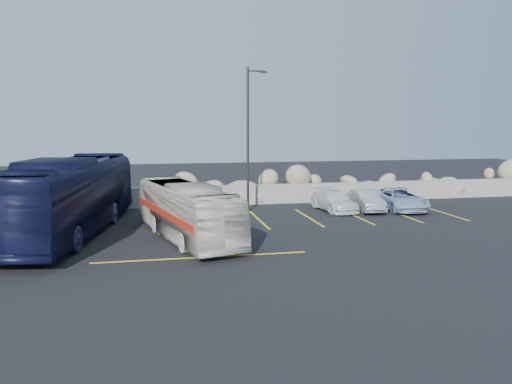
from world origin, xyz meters
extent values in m
plane|color=black|center=(0.00, 0.00, 0.00)|extent=(90.00, 90.00, 0.00)
cube|color=gray|center=(0.00, 12.00, 0.60)|extent=(60.00, 0.40, 1.20)
cube|color=yellow|center=(-2.50, 7.00, 0.01)|extent=(0.12, 5.00, 0.01)
cube|color=yellow|center=(2.60, 7.00, 0.01)|extent=(0.12, 5.00, 0.01)
cube|color=yellow|center=(5.30, 7.00, 0.01)|extent=(0.12, 5.00, 0.01)
cube|color=yellow|center=(7.90, 7.00, 0.01)|extent=(0.12, 5.00, 0.01)
cube|color=yellow|center=(10.50, 7.00, 0.01)|extent=(0.12, 5.00, 0.01)
cube|color=yellow|center=(13.10, 7.00, 0.01)|extent=(0.12, 5.00, 0.01)
cube|color=yellow|center=(-1.00, 0.20, 0.01)|extent=(8.00, 0.12, 0.01)
cylinder|color=#2B2826|center=(2.50, 9.50, 4.00)|extent=(0.14, 0.14, 8.00)
cylinder|color=#2B2826|center=(2.95, 9.50, 7.80)|extent=(0.90, 0.08, 0.08)
cube|color=#2B2826|center=(3.40, 9.50, 7.75)|extent=(0.35, 0.18, 0.12)
imported|color=silver|center=(-1.34, 3.48, 1.21)|extent=(4.22, 8.93, 2.42)
imported|color=black|center=(-6.42, 5.28, 1.73)|extent=(4.94, 12.73, 3.46)
imported|color=#A0A0A5|center=(9.16, 8.38, 0.58)|extent=(1.53, 3.63, 1.17)
imported|color=white|center=(7.35, 8.77, 0.57)|extent=(1.98, 4.06, 1.14)
imported|color=#9AB4DB|center=(11.22, 8.31, 0.63)|extent=(2.41, 4.65, 1.25)
camera|label=1|loc=(-2.62, -17.88, 4.94)|focal=35.00mm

